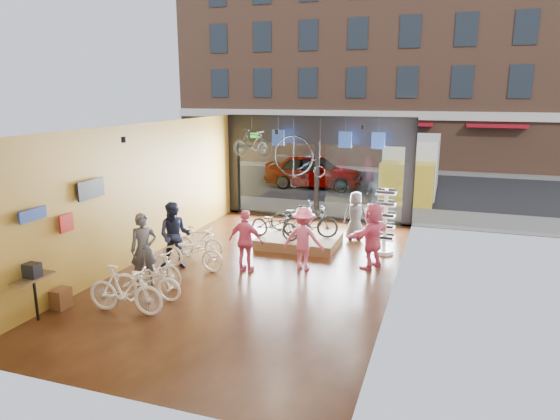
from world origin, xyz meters
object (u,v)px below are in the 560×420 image
at_px(box_truck, 411,168).
at_px(floor_bike_5, 199,242).
at_px(floor_bike_3, 157,267).
at_px(display_bike_right, 297,216).
at_px(display_bike_left, 275,224).
at_px(customer_4, 355,216).
at_px(floor_bike_4, 192,252).
at_px(customer_2, 246,241).
at_px(display_bike_mid, 310,222).
at_px(customer_1, 175,235).
at_px(penny_farthing, 302,158).
at_px(sunglasses_rack, 385,222).
at_px(hung_bike, 252,143).
at_px(street_car, 314,171).
at_px(floor_bike_1, 125,290).
at_px(customer_3, 304,239).
at_px(customer_0, 144,249).
at_px(customer_5, 372,235).
at_px(floor_bike_2, 147,281).
at_px(display_platform, 299,241).

height_order(box_truck, floor_bike_5, box_truck).
distance_m(floor_bike_3, display_bike_right, 5.39).
relative_size(display_bike_left, customer_4, 1.06).
bearing_deg(display_bike_left, floor_bike_4, 163.27).
xyz_separation_m(display_bike_left, customer_2, (-0.04, -2.17, 0.09)).
bearing_deg(display_bike_mid, box_truck, -29.62).
bearing_deg(display_bike_left, display_bike_right, -2.50).
height_order(box_truck, customer_1, box_truck).
bearing_deg(penny_farthing, sunglasses_rack, -29.05).
bearing_deg(hung_bike, sunglasses_rack, -96.27).
bearing_deg(street_car, sunglasses_rack, -153.79).
distance_m(street_car, floor_bike_5, 11.50).
relative_size(floor_bike_1, customer_3, 1.03).
distance_m(customer_4, penny_farthing, 2.68).
height_order(floor_bike_5, customer_3, customer_3).
distance_m(box_truck, floor_bike_1, 15.16).
distance_m(display_bike_mid, penny_farthing, 2.61).
distance_m(floor_bike_1, customer_2, 3.53).
relative_size(box_truck, customer_0, 3.73).
relative_size(floor_bike_1, customer_1, 0.97).
distance_m(floor_bike_3, customer_3, 3.82).
xyz_separation_m(floor_bike_3, customer_1, (-0.22, 1.27, 0.43)).
xyz_separation_m(street_car, display_bike_right, (1.78, -8.80, -0.07)).
bearing_deg(customer_2, sunglasses_rack, -135.01).
xyz_separation_m(customer_0, customer_5, (5.09, 3.01, -0.00)).
distance_m(floor_bike_5, customer_2, 1.90).
bearing_deg(customer_3, customer_5, -155.00).
bearing_deg(street_car, display_bike_left, -171.80).
bearing_deg(floor_bike_4, customer_4, -40.97).
distance_m(floor_bike_3, penny_farthing, 6.62).
relative_size(floor_bike_5, customer_1, 0.83).
bearing_deg(box_truck, floor_bike_4, -112.48).
bearing_deg(floor_bike_4, customer_3, -71.25).
distance_m(display_bike_right, hung_bike, 3.07).
distance_m(customer_2, customer_4, 4.39).
bearing_deg(customer_3, sunglasses_rack, -130.82).
relative_size(floor_bike_2, display_bike_left, 1.00).
relative_size(customer_2, customer_5, 0.93).
bearing_deg(floor_bike_2, penny_farthing, -17.57).
relative_size(floor_bike_3, display_bike_mid, 0.93).
bearing_deg(customer_3, customer_2, 24.29).
xyz_separation_m(customer_1, customer_3, (3.30, 0.95, -0.05)).
bearing_deg(floor_bike_2, hung_bike, -2.95).
xyz_separation_m(display_platform, customer_1, (-2.59, -2.96, 0.75)).
bearing_deg(floor_bike_3, display_platform, -16.84).
bearing_deg(sunglasses_rack, penny_farthing, 170.40).
xyz_separation_m(display_bike_mid, hung_bike, (-2.59, 1.77, 2.12)).
bearing_deg(floor_bike_3, display_bike_mid, -20.67).
xyz_separation_m(floor_bike_5, customer_3, (3.14, -0.06, 0.40)).
bearing_deg(hung_bike, box_truck, -22.89).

